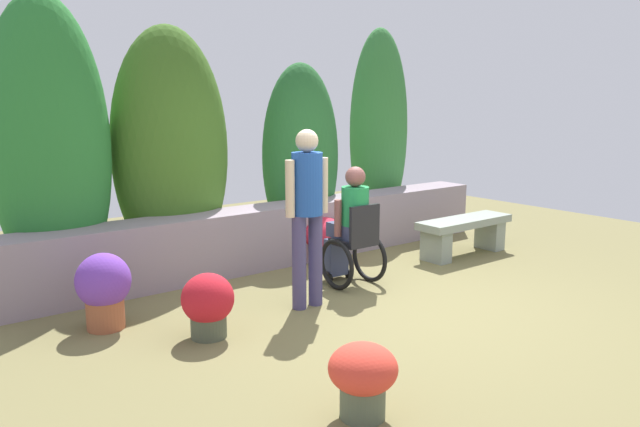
% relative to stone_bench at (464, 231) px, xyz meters
% --- Properties ---
extents(ground_plane, '(12.47, 12.47, 0.00)m').
position_rel_stone_bench_xyz_m(ground_plane, '(-2.18, -0.85, -0.33)').
color(ground_plane, olive).
extents(stone_retaining_wall, '(6.68, 0.53, 0.74)m').
position_rel_stone_bench_xyz_m(stone_retaining_wall, '(-2.18, 1.18, 0.04)').
color(stone_retaining_wall, gray).
rests_on(stone_retaining_wall, ground).
extents(hedge_backdrop, '(6.00, 1.04, 3.11)m').
position_rel_stone_bench_xyz_m(hedge_backdrop, '(-2.65, 1.73, 1.13)').
color(hedge_backdrop, '#2B7931').
rests_on(hedge_backdrop, ground).
extents(stone_bench, '(1.46, 0.43, 0.50)m').
position_rel_stone_bench_xyz_m(stone_bench, '(0.00, 0.00, 0.00)').
color(stone_bench, gray).
rests_on(stone_bench, ground).
extents(person_in_wheelchair, '(0.53, 0.66, 1.33)m').
position_rel_stone_bench_xyz_m(person_in_wheelchair, '(-2.04, -0.08, 0.30)').
color(person_in_wheelchair, black).
rests_on(person_in_wheelchair, ground).
extents(person_standing_companion, '(0.49, 0.30, 1.76)m').
position_rel_stone_bench_xyz_m(person_standing_companion, '(-2.85, -0.37, 0.69)').
color(person_standing_companion, '#443E69').
rests_on(person_standing_companion, ground).
extents(flower_pot_purple_near, '(0.46, 0.46, 0.57)m').
position_rel_stone_bench_xyz_m(flower_pot_purple_near, '(-4.00, -0.47, -0.03)').
color(flower_pot_purple_near, '#48503D').
rests_on(flower_pot_purple_near, ground).
extents(flower_pot_terracotta_by_wall, '(0.57, 0.57, 0.57)m').
position_rel_stone_bench_xyz_m(flower_pot_terracotta_by_wall, '(-1.68, 0.88, -0.02)').
color(flower_pot_terracotta_by_wall, '#9A4438').
rests_on(flower_pot_terracotta_by_wall, ground).
extents(flower_pot_red_accent, '(0.48, 0.48, 0.70)m').
position_rel_stone_bench_xyz_m(flower_pot_red_accent, '(-4.64, 0.28, 0.05)').
color(flower_pot_red_accent, '#9B5233').
rests_on(flower_pot_red_accent, ground).
extents(flower_pot_small_foreground, '(0.45, 0.45, 0.50)m').
position_rel_stone_bench_xyz_m(flower_pot_small_foreground, '(-3.82, -2.29, -0.04)').
color(flower_pot_small_foreground, '#535D48').
rests_on(flower_pot_small_foreground, ground).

